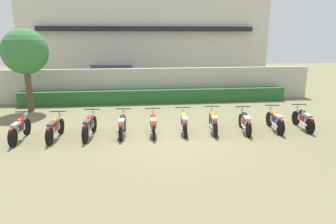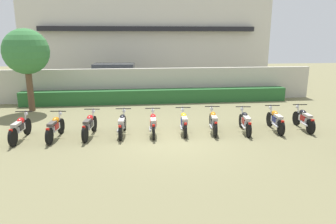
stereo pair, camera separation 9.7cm
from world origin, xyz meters
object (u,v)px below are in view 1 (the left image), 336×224
(motorcycle_in_row_7, at_px, (245,121))
(motorcycle_in_row_8, at_px, (275,120))
(tree_near_inspector, at_px, (25,52))
(motorcycle_in_row_2, at_px, (89,125))
(motorcycle_in_row_5, at_px, (184,122))
(parked_car, at_px, (115,78))
(motorcycle_in_row_3, at_px, (122,124))
(motorcycle_in_row_4, at_px, (153,123))
(motorcycle_in_row_1, at_px, (55,127))
(motorcycle_in_row_9, at_px, (303,119))
(motorcycle_in_row_6, at_px, (213,121))
(motorcycle_in_row_0, at_px, (20,128))

(motorcycle_in_row_7, height_order, motorcycle_in_row_8, motorcycle_in_row_8)
(tree_near_inspector, xyz_separation_m, motorcycle_in_row_7, (9.52, -4.70, -2.51))
(motorcycle_in_row_2, height_order, motorcycle_in_row_7, motorcycle_in_row_2)
(motorcycle_in_row_2, xyz_separation_m, motorcycle_in_row_5, (3.61, 0.07, -0.02))
(parked_car, bearing_deg, tree_near_inspector, -123.23)
(motorcycle_in_row_3, bearing_deg, motorcycle_in_row_8, -86.61)
(tree_near_inspector, relative_size, motorcycle_in_row_4, 2.20)
(parked_car, bearing_deg, motorcycle_in_row_1, -96.01)
(parked_car, bearing_deg, motorcycle_in_row_3, -82.00)
(motorcycle_in_row_9, bearing_deg, motorcycle_in_row_1, 94.45)
(motorcycle_in_row_3, bearing_deg, motorcycle_in_row_4, -88.55)
(parked_car, height_order, motorcycle_in_row_7, parked_car)
(tree_near_inspector, height_order, motorcycle_in_row_6, tree_near_inspector)
(motorcycle_in_row_8, bearing_deg, motorcycle_in_row_9, -83.21)
(motorcycle_in_row_4, height_order, motorcycle_in_row_9, motorcycle_in_row_9)
(parked_car, xyz_separation_m, motorcycle_in_row_5, (3.06, -9.82, -0.50))
(motorcycle_in_row_9, bearing_deg, motorcycle_in_row_6, 92.88)
(motorcycle_in_row_4, relative_size, motorcycle_in_row_9, 1.02)
(tree_near_inspector, height_order, motorcycle_in_row_5, tree_near_inspector)
(motorcycle_in_row_5, bearing_deg, motorcycle_in_row_6, -87.21)
(motorcycle_in_row_0, relative_size, motorcycle_in_row_3, 1.04)
(motorcycle_in_row_3, xyz_separation_m, motorcycle_in_row_4, (1.18, -0.07, 0.00))
(parked_car, relative_size, tree_near_inspector, 1.13)
(motorcycle_in_row_0, xyz_separation_m, motorcycle_in_row_2, (2.46, 0.11, -0.00))
(motorcycle_in_row_7, height_order, motorcycle_in_row_9, motorcycle_in_row_9)
(motorcycle_in_row_2, height_order, motorcycle_in_row_5, motorcycle_in_row_2)
(motorcycle_in_row_0, relative_size, motorcycle_in_row_1, 1.06)
(motorcycle_in_row_3, distance_m, motorcycle_in_row_4, 1.18)
(motorcycle_in_row_5, bearing_deg, parked_car, 21.51)
(motorcycle_in_row_4, xyz_separation_m, motorcycle_in_row_7, (3.63, -0.11, -0.00))
(motorcycle_in_row_0, height_order, motorcycle_in_row_5, motorcycle_in_row_0)
(motorcycle_in_row_3, xyz_separation_m, motorcycle_in_row_5, (2.39, -0.00, -0.00))
(motorcycle_in_row_2, distance_m, motorcycle_in_row_8, 7.30)
(motorcycle_in_row_0, xyz_separation_m, motorcycle_in_row_6, (7.25, 0.16, -0.01))
(motorcycle_in_row_3, height_order, motorcycle_in_row_6, motorcycle_in_row_6)
(motorcycle_in_row_0, bearing_deg, tree_near_inspector, 14.90)
(motorcycle_in_row_5, distance_m, motorcycle_in_row_9, 4.91)
(motorcycle_in_row_6, distance_m, motorcycle_in_row_7, 1.26)
(motorcycle_in_row_1, xyz_separation_m, motorcycle_in_row_8, (8.53, 0.04, 0.00))
(motorcycle_in_row_3, relative_size, motorcycle_in_row_8, 1.02)
(motorcycle_in_row_5, relative_size, motorcycle_in_row_8, 0.96)
(parked_car, height_order, motorcycle_in_row_5, parked_car)
(parked_car, relative_size, motorcycle_in_row_0, 2.36)
(motorcycle_in_row_4, relative_size, motorcycle_in_row_6, 1.00)
(parked_car, bearing_deg, motorcycle_in_row_4, -75.31)
(motorcycle_in_row_1, relative_size, motorcycle_in_row_6, 0.99)
(motorcycle_in_row_4, bearing_deg, motorcycle_in_row_5, -84.43)
(parked_car, height_order, motorcycle_in_row_8, parked_car)
(motorcycle_in_row_1, distance_m, motorcycle_in_row_9, 9.75)
(motorcycle_in_row_0, height_order, motorcycle_in_row_2, motorcycle_in_row_0)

